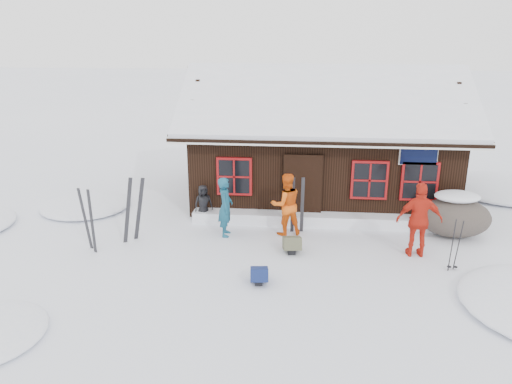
# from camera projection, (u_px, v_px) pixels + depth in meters

# --- Properties ---
(ground) EXTENTS (120.00, 120.00, 0.00)m
(ground) POSITION_uv_depth(u_px,v_px,m) (265.00, 256.00, 12.62)
(ground) COLOR white
(ground) RESTS_ON ground
(mountain_hut) EXTENTS (8.90, 6.09, 4.42)m
(mountain_hut) POSITION_uv_depth(u_px,v_px,m) (321.00, 151.00, 16.70)
(mountain_hut) COLOR black
(mountain_hut) RESTS_ON ground
(snow_drift) EXTENTS (7.60, 0.60, 0.35)m
(snow_drift) POSITION_uv_depth(u_px,v_px,m) (322.00, 219.00, 14.56)
(snow_drift) COLOR white
(snow_drift) RESTS_ON ground
(snow_mounds) EXTENTS (20.60, 13.20, 0.48)m
(snow_mounds) POSITION_uv_depth(u_px,v_px,m) (328.00, 230.00, 14.24)
(snow_mounds) COLOR white
(snow_mounds) RESTS_ON ground
(skier_teal) EXTENTS (0.44, 0.63, 1.67)m
(skier_teal) POSITION_uv_depth(u_px,v_px,m) (225.00, 207.00, 13.63)
(skier_teal) COLOR navy
(skier_teal) RESTS_ON ground
(skier_orange_left) EXTENTS (1.03, 0.92, 1.76)m
(skier_orange_left) POSITION_uv_depth(u_px,v_px,m) (286.00, 204.00, 13.70)
(skier_orange_left) COLOR #E75910
(skier_orange_left) RESTS_ON ground
(skier_orange_right) EXTENTS (1.14, 0.50, 1.92)m
(skier_orange_right) POSITION_uv_depth(u_px,v_px,m) (419.00, 220.00, 12.34)
(skier_orange_right) COLOR red
(skier_orange_right) RESTS_ON ground
(skier_crouched) EXTENTS (0.65, 0.57, 1.12)m
(skier_crouched) POSITION_uv_depth(u_px,v_px,m) (203.00, 203.00, 14.71)
(skier_crouched) COLOR black
(skier_crouched) RESTS_ON ground
(boulder) EXTENTS (1.93, 1.45, 1.14)m
(boulder) POSITION_uv_depth(u_px,v_px,m) (455.00, 216.00, 13.70)
(boulder) COLOR #544A43
(boulder) RESTS_ON ground
(ski_pair_left) EXTENTS (0.64, 0.33, 1.81)m
(ski_pair_left) POSITION_uv_depth(u_px,v_px,m) (134.00, 210.00, 13.31)
(ski_pair_left) COLOR black
(ski_pair_left) RESTS_ON ground
(ski_pair_mid) EXTENTS (0.48, 0.31, 1.69)m
(ski_pair_mid) POSITION_uv_depth(u_px,v_px,m) (89.00, 221.00, 12.75)
(ski_pair_mid) COLOR black
(ski_pair_mid) RESTS_ON ground
(ski_pair_right) EXTENTS (0.37, 0.08, 1.64)m
(ski_pair_right) POSITION_uv_depth(u_px,v_px,m) (297.00, 206.00, 13.89)
(ski_pair_right) COLOR black
(ski_pair_right) RESTS_ON ground
(ski_poles) EXTENTS (0.24, 0.12, 1.32)m
(ski_poles) POSITION_uv_depth(u_px,v_px,m) (455.00, 246.00, 11.69)
(ski_poles) COLOR black
(ski_poles) RESTS_ON ground
(backpack_blue) EXTENTS (0.45, 0.57, 0.29)m
(backpack_blue) POSITION_uv_depth(u_px,v_px,m) (259.00, 277.00, 11.24)
(backpack_blue) COLOR #132051
(backpack_blue) RESTS_ON ground
(backpack_olive) EXTENTS (0.52, 0.65, 0.32)m
(backpack_olive) POSITION_uv_depth(u_px,v_px,m) (292.00, 246.00, 12.79)
(backpack_olive) COLOR #505039
(backpack_olive) RESTS_ON ground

